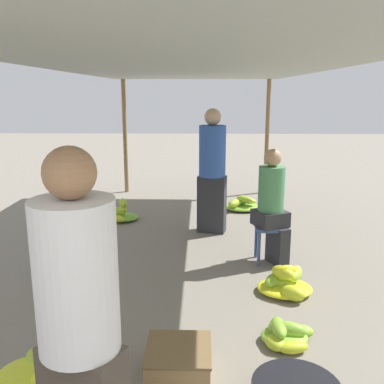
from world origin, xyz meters
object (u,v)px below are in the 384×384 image
Objects in this scene: stool at (270,233)px; banana_pile_left_1 at (38,373)px; vendor_foreground at (80,329)px; banana_pile_left_0 at (122,214)px; vendor_seated at (273,204)px; shopper_walking_mid at (212,169)px; crate_near at (179,360)px; banana_pile_right_2 at (285,284)px; banana_pile_right_0 at (284,335)px; banana_pile_right_3 at (242,205)px.

stool is 0.84× the size of banana_pile_left_1.
vendor_foreground is 4.78m from banana_pile_left_0.
vendor_seated reaches higher than banana_pile_left_1.
banana_pile_left_1 is 3.67m from shopper_walking_mid.
crate_near is at bearing -114.60° from stool.
banana_pile_right_2 reaches higher than banana_pile_left_1.
banana_pile_right_2 is 0.32× the size of shopper_walking_mid.
banana_pile_right_0 is 0.27× the size of shopper_walking_mid.
banana_pile_left_1 is (-0.58, 0.84, -0.85)m from vendor_foreground.
banana_pile_right_2 reaches higher than banana_pile_right_3.
shopper_walking_mid is at bearing 100.48° from banana_pile_right_0.
stool is at bearing 155.65° from vendor_seated.
crate_near is (-0.98, -2.09, -0.61)m from vendor_seated.
banana_pile_right_2 is 3.11m from banana_pile_right_3.
banana_pile_left_1 is at bearing -112.19° from banana_pile_right_3.
banana_pile_left_1 is at bearing -164.40° from banana_pile_right_0.
banana_pile_left_1 is 1.15× the size of banana_pile_right_0.
banana_pile_right_0 is (-0.15, -1.69, -0.64)m from vendor_seated.
vendor_foreground is 3.43× the size of banana_pile_left_0.
shopper_walking_mid is at bearing -115.11° from banana_pile_right_3.
banana_pile_left_1 is 0.96× the size of banana_pile_right_2.
vendor_seated is 2.39m from crate_near.
vendor_foreground is at bearing -81.60° from banana_pile_left_0.
crate_near is (-0.83, -0.40, 0.03)m from banana_pile_right_0.
shopper_walking_mid reaches higher than banana_pile_left_1.
vendor_seated reaches higher than banana_pile_left_0.
banana_pile_right_3 is (-0.14, 3.11, -0.01)m from banana_pile_right_2.
crate_near is at bearing -73.72° from banana_pile_left_0.
banana_pile_left_0 is 0.95× the size of banana_pile_left_1.
banana_pile_left_0 is (-2.07, 1.63, -0.60)m from vendor_seated.
banana_pile_left_0 is (-0.69, 4.67, -0.81)m from vendor_foreground.
shopper_walking_mid reaches higher than vendor_foreground.
banana_pile_right_3 is at bearing 92.65° from stool.
banana_pile_right_2 is 2.22m from shopper_walking_mid.
banana_pile_left_0 is at bearing 106.28° from crate_near.
banana_pile_left_0 is at bearing 141.61° from stool.
vendor_foreground reaches higher than banana_pile_left_1.
stool is at bearing 65.94° from vendor_foreground.
banana_pile_right_2 is (1.98, 1.38, 0.04)m from banana_pile_left_1.
vendor_foreground is 5.54m from banana_pile_right_3.
banana_pile_right_3 is (-0.11, 2.29, -0.26)m from stool.
stool reaches higher than banana_pile_right_0.
banana_pile_right_0 is 0.84× the size of banana_pile_right_2.
crate_near is at bearing 67.17° from vendor_foreground.
vendor_seated reaches higher than banana_pile_right_0.
vendor_seated is at bearing 65.59° from vendor_foreground.
banana_pile_right_0 is at bearing -95.05° from vendor_seated.
stool is at bearing -38.39° from banana_pile_left_0.
vendor_foreground reaches higher than banana_pile_right_0.
banana_pile_right_2 is (2.09, -2.45, -0.00)m from banana_pile_left_0.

